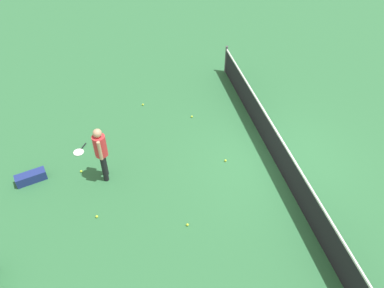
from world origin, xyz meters
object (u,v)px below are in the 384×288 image
at_px(tennis_ball_midcourt, 143,105).
at_px(tennis_ball_stray_right, 225,161).
at_px(tennis_ball_near_player, 192,117).
at_px(tennis_ball_baseline, 97,217).
at_px(tennis_racket_near_player, 79,152).
at_px(tennis_ball_by_net, 81,171).
at_px(tennis_ball_stray_left, 187,225).
at_px(player_near_side, 101,150).
at_px(equipment_bag, 32,177).

distance_m(tennis_ball_midcourt, tennis_ball_stray_right, 3.84).
bearing_deg(tennis_ball_stray_right, tennis_ball_midcourt, -148.65).
bearing_deg(tennis_ball_near_player, tennis_ball_baseline, -42.73).
bearing_deg(tennis_racket_near_player, tennis_ball_stray_right, 72.09).
bearing_deg(tennis_ball_by_net, tennis_ball_stray_right, 83.52).
relative_size(tennis_racket_near_player, tennis_ball_stray_right, 8.90).
bearing_deg(tennis_ball_near_player, tennis_ball_stray_left, -13.97).
height_order(tennis_ball_near_player, tennis_ball_stray_right, same).
distance_m(player_near_side, tennis_ball_near_player, 3.72).
xyz_separation_m(tennis_ball_baseline, tennis_ball_stray_right, (-1.24, 3.72, 0.00)).
bearing_deg(tennis_ball_stray_left, tennis_ball_by_net, -133.86).
distance_m(tennis_racket_near_player, tennis_ball_stray_right, 4.36).
bearing_deg(tennis_ball_near_player, tennis_racket_near_player, -76.04).
distance_m(tennis_racket_near_player, tennis_ball_near_player, 3.76).
bearing_deg(tennis_ball_near_player, tennis_ball_by_net, -63.59).
bearing_deg(equipment_bag, tennis_ball_baseline, 44.93).
xyz_separation_m(tennis_ball_baseline, tennis_ball_stray_left, (0.74, 2.17, 0.00)).
xyz_separation_m(tennis_ball_near_player, tennis_ball_stray_left, (4.22, -1.05, 0.00)).
bearing_deg(tennis_ball_by_net, equipment_bag, -88.48).
distance_m(player_near_side, tennis_ball_stray_right, 3.54).
bearing_deg(player_near_side, tennis_ball_baseline, -12.91).
distance_m(tennis_racket_near_player, tennis_ball_by_net, 0.88).
xyz_separation_m(tennis_ball_stray_left, tennis_ball_stray_right, (-1.98, 1.55, 0.00)).
bearing_deg(player_near_side, tennis_ball_midcourt, 155.89).
bearing_deg(tennis_ball_by_net, tennis_ball_near_player, 116.41).
height_order(tennis_racket_near_player, tennis_ball_midcourt, tennis_ball_midcourt).
relative_size(tennis_racket_near_player, tennis_ball_near_player, 8.90).
relative_size(tennis_ball_by_net, tennis_ball_stray_right, 1.00).
height_order(player_near_side, equipment_bag, player_near_side).
bearing_deg(tennis_ball_baseline, tennis_ball_stray_right, 108.39).
bearing_deg(tennis_ball_midcourt, equipment_bag, -49.93).
height_order(tennis_ball_midcourt, equipment_bag, equipment_bag).
bearing_deg(tennis_ball_stray_right, tennis_ball_near_player, -167.48).
bearing_deg(tennis_ball_midcourt, tennis_racket_near_player, -48.04).
relative_size(player_near_side, tennis_ball_near_player, 25.76).
height_order(tennis_ball_near_player, tennis_ball_stray_left, same).
xyz_separation_m(tennis_ball_midcourt, tennis_ball_stray_right, (3.28, 2.00, 0.00)).
bearing_deg(tennis_ball_midcourt, tennis_ball_near_player, 55.50).
xyz_separation_m(tennis_racket_near_player, tennis_ball_by_net, (0.88, 0.06, 0.02)).
bearing_deg(tennis_ball_near_player, tennis_ball_midcourt, -124.50).
bearing_deg(tennis_ball_stray_right, player_near_side, -92.19).
distance_m(player_near_side, tennis_ball_stray_left, 2.97).
distance_m(tennis_ball_near_player, tennis_ball_midcourt, 1.82).
relative_size(tennis_ball_baseline, equipment_bag, 0.08).
bearing_deg(tennis_racket_near_player, tennis_ball_by_net, 3.82).
bearing_deg(tennis_ball_stray_right, tennis_ball_stray_left, -38.10).
distance_m(tennis_ball_midcourt, tennis_ball_stray_left, 5.27).
height_order(player_near_side, tennis_racket_near_player, player_near_side).
relative_size(player_near_side, tennis_ball_baseline, 25.76).
height_order(player_near_side, tennis_ball_stray_left, player_near_side).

